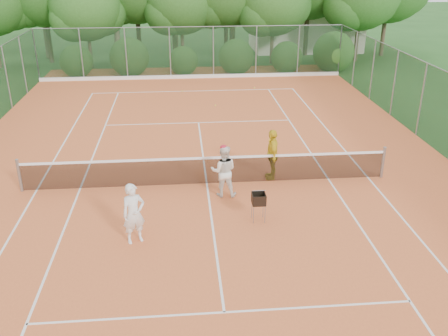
# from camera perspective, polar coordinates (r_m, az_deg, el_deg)

# --- Properties ---
(ground) EXTENTS (120.00, 120.00, 0.00)m
(ground) POSITION_cam_1_polar(r_m,az_deg,el_deg) (16.50, -1.98, -1.89)
(ground) COLOR #204C1B
(ground) RESTS_ON ground
(clay_court) EXTENTS (18.00, 36.00, 0.02)m
(clay_court) POSITION_cam_1_polar(r_m,az_deg,el_deg) (16.49, -1.98, -1.86)
(clay_court) COLOR orange
(clay_court) RESTS_ON ground
(club_building) EXTENTS (8.00, 5.00, 3.00)m
(club_building) POSITION_cam_1_polar(r_m,az_deg,el_deg) (40.47, 9.21, 15.40)
(club_building) COLOR beige
(club_building) RESTS_ON ground
(tennis_net) EXTENTS (11.97, 0.10, 1.10)m
(tennis_net) POSITION_cam_1_polar(r_m,az_deg,el_deg) (16.28, -2.00, -0.20)
(tennis_net) COLOR gray
(tennis_net) RESTS_ON clay_court
(player_white) EXTENTS (0.71, 0.60, 1.66)m
(player_white) POSITION_cam_1_polar(r_m,az_deg,el_deg) (13.17, -10.28, -5.15)
(player_white) COLOR white
(player_white) RESTS_ON clay_court
(player_center_grp) EXTENTS (0.87, 0.72, 1.69)m
(player_center_grp) POSITION_cam_1_polar(r_m,az_deg,el_deg) (15.39, -0.04, -0.32)
(player_center_grp) COLOR white
(player_center_grp) RESTS_ON clay_court
(player_yellow) EXTENTS (0.47, 1.03, 1.73)m
(player_yellow) POSITION_cam_1_polar(r_m,az_deg,el_deg) (16.64, 5.52, 1.57)
(player_yellow) COLOR gold
(player_yellow) RESTS_ON clay_court
(ball_hopper) EXTENTS (0.37, 0.37, 0.84)m
(ball_hopper) POSITION_cam_1_polar(r_m,az_deg,el_deg) (14.06, 3.99, -3.60)
(ball_hopper) COLOR gray
(ball_hopper) RESTS_ON clay_court
(stray_ball_a) EXTENTS (0.07, 0.07, 0.07)m
(stray_ball_a) POSITION_cam_1_polar(r_m,az_deg,el_deg) (24.89, -1.00, 7.18)
(stray_ball_a) COLOR yellow
(stray_ball_a) RESTS_ON clay_court
(stray_ball_b) EXTENTS (0.07, 0.07, 0.07)m
(stray_ball_b) POSITION_cam_1_polar(r_m,az_deg,el_deg) (28.25, 3.49, 9.15)
(stray_ball_b) COLOR #D6E535
(stray_ball_b) RESTS_ON clay_court
(stray_ball_c) EXTENTS (0.07, 0.07, 0.07)m
(stray_ball_c) POSITION_cam_1_polar(r_m,az_deg,el_deg) (27.58, -4.78, 8.75)
(stray_ball_c) COLOR #B2CB2F
(stray_ball_c) RESTS_ON clay_court
(court_markings) EXTENTS (11.03, 23.83, 0.01)m
(court_markings) POSITION_cam_1_polar(r_m,az_deg,el_deg) (16.49, -1.98, -1.82)
(court_markings) COLOR white
(court_markings) RESTS_ON clay_court
(fence_back) EXTENTS (18.07, 0.07, 3.00)m
(fence_back) POSITION_cam_1_polar(r_m,az_deg,el_deg) (30.40, -3.70, 13.01)
(fence_back) COLOR #19381E
(fence_back) RESTS_ON clay_court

